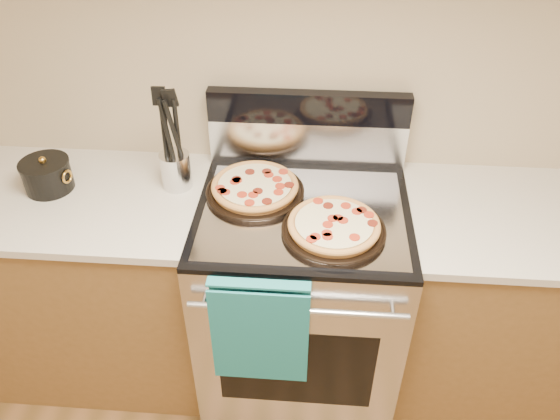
# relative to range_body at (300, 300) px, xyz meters

# --- Properties ---
(wall_back) EXTENTS (4.00, 0.00, 4.00)m
(wall_back) POSITION_rel_range_body_xyz_m (0.00, 0.35, 0.90)
(wall_back) COLOR #C2AD8C
(wall_back) RESTS_ON ground
(range_body) EXTENTS (0.76, 0.68, 0.90)m
(range_body) POSITION_rel_range_body_xyz_m (0.00, 0.00, 0.00)
(range_body) COLOR #B7B7BC
(range_body) RESTS_ON ground
(oven_window) EXTENTS (0.56, 0.01, 0.40)m
(oven_window) POSITION_rel_range_body_xyz_m (0.00, -0.34, 0.00)
(oven_window) COLOR black
(oven_window) RESTS_ON range_body
(cooktop) EXTENTS (0.76, 0.68, 0.02)m
(cooktop) POSITION_rel_range_body_xyz_m (0.00, 0.00, 0.46)
(cooktop) COLOR black
(cooktop) RESTS_ON range_body
(backsplash_lower) EXTENTS (0.76, 0.06, 0.18)m
(backsplash_lower) POSITION_rel_range_body_xyz_m (0.00, 0.31, 0.56)
(backsplash_lower) COLOR silver
(backsplash_lower) RESTS_ON cooktop
(backsplash_upper) EXTENTS (0.76, 0.06, 0.12)m
(backsplash_upper) POSITION_rel_range_body_xyz_m (0.00, 0.31, 0.71)
(backsplash_upper) COLOR black
(backsplash_upper) RESTS_ON backsplash_lower
(oven_handle) EXTENTS (0.70, 0.03, 0.03)m
(oven_handle) POSITION_rel_range_body_xyz_m (0.00, -0.38, 0.35)
(oven_handle) COLOR silver
(oven_handle) RESTS_ON range_body
(dish_towel) EXTENTS (0.32, 0.05, 0.42)m
(dish_towel) POSITION_rel_range_body_xyz_m (-0.12, -0.38, 0.25)
(dish_towel) COLOR #1B7487
(dish_towel) RESTS_ON oven_handle
(foil_sheet) EXTENTS (0.70, 0.55, 0.01)m
(foil_sheet) POSITION_rel_range_body_xyz_m (0.00, -0.03, 0.47)
(foil_sheet) COLOR gray
(foil_sheet) RESTS_ON cooktop
(cabinet_left) EXTENTS (1.00, 0.62, 0.88)m
(cabinet_left) POSITION_rel_range_body_xyz_m (-0.88, 0.03, -0.01)
(cabinet_left) COLOR brown
(cabinet_left) RESTS_ON ground
(countertop_left) EXTENTS (1.02, 0.64, 0.03)m
(countertop_left) POSITION_rel_range_body_xyz_m (-0.88, 0.03, 0.45)
(countertop_left) COLOR beige
(countertop_left) RESTS_ON cabinet_left
(cabinet_right) EXTENTS (1.00, 0.62, 0.88)m
(cabinet_right) POSITION_rel_range_body_xyz_m (0.88, 0.03, -0.01)
(cabinet_right) COLOR brown
(cabinet_right) RESTS_ON ground
(countertop_right) EXTENTS (1.02, 0.64, 0.03)m
(countertop_right) POSITION_rel_range_body_xyz_m (0.88, 0.03, 0.45)
(countertop_right) COLOR beige
(countertop_right) RESTS_ON cabinet_right
(pepperoni_pizza_back) EXTENTS (0.42, 0.42, 0.05)m
(pepperoni_pizza_back) POSITION_rel_range_body_xyz_m (-0.18, 0.07, 0.50)
(pepperoni_pizza_back) COLOR #BA7939
(pepperoni_pizza_back) RESTS_ON foil_sheet
(pepperoni_pizza_front) EXTENTS (0.42, 0.42, 0.05)m
(pepperoni_pizza_front) POSITION_rel_range_body_xyz_m (0.11, -0.13, 0.50)
(pepperoni_pizza_front) COLOR #BA7939
(pepperoni_pizza_front) RESTS_ON foil_sheet
(utensil_crock) EXTENTS (0.14, 0.14, 0.14)m
(utensil_crock) POSITION_rel_range_body_xyz_m (-0.48, 0.12, 0.53)
(utensil_crock) COLOR silver
(utensil_crock) RESTS_ON countertop_left
(saucepan) EXTENTS (0.21, 0.21, 0.11)m
(saucepan) POSITION_rel_range_body_xyz_m (-0.95, 0.07, 0.51)
(saucepan) COLOR black
(saucepan) RESTS_ON countertop_left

